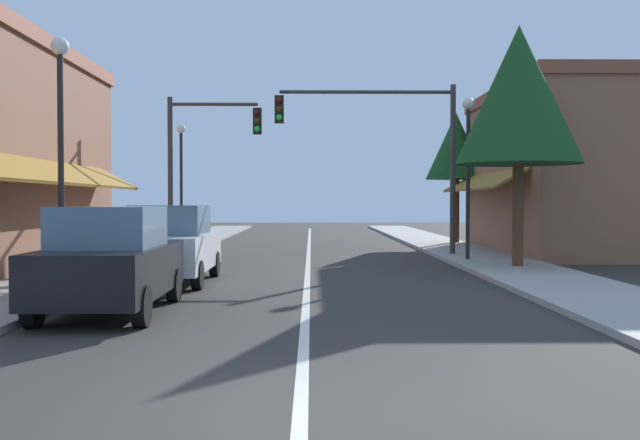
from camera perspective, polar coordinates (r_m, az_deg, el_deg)
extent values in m
plane|color=#33302D|center=(24.12, -0.92, -2.95)|extent=(80.00, 80.00, 0.00)
cube|color=gray|center=(24.75, -13.77, -2.74)|extent=(2.60, 56.00, 0.12)
cube|color=#A39E99|center=(24.71, 11.96, -2.73)|extent=(2.60, 56.00, 0.12)
cube|color=silver|center=(24.12, -0.92, -2.94)|extent=(0.14, 52.00, 0.01)
cube|color=slate|center=(19.34, -21.77, 0.01)|extent=(0.08, 10.64, 1.80)
cube|color=olive|center=(19.14, -20.10, 3.61)|extent=(1.27, 11.76, 0.73)
cube|color=slate|center=(22.36, -18.98, 7.37)|extent=(0.08, 1.10, 1.30)
cube|color=#8E5B42|center=(27.68, 19.05, 3.32)|extent=(5.27, 10.00, 5.58)
cube|color=brown|center=(27.95, 19.11, 9.46)|extent=(5.47, 10.20, 0.40)
cube|color=slate|center=(26.91, 13.86, 0.45)|extent=(0.08, 7.60, 1.80)
cube|color=olive|center=(26.77, 12.61, 3.02)|extent=(1.27, 8.40, 0.73)
cube|color=slate|center=(24.88, 15.18, 6.40)|extent=(0.08, 1.10, 1.30)
cube|color=slate|center=(29.12, 12.80, 5.69)|extent=(0.08, 1.10, 1.30)
cube|color=black|center=(12.46, -16.13, -3.86)|extent=(1.78, 4.12, 0.80)
cube|color=slate|center=(12.32, -16.27, -0.52)|extent=(1.55, 2.02, 0.66)
cylinder|color=black|center=(14.01, -17.86, -4.93)|extent=(0.21, 0.62, 0.62)
cylinder|color=black|center=(13.65, -11.45, -5.06)|extent=(0.21, 0.62, 0.62)
cylinder|color=black|center=(11.46, -21.69, -6.38)|extent=(0.21, 0.62, 0.62)
cylinder|color=black|center=(11.02, -13.89, -6.63)|extent=(0.21, 0.62, 0.62)
cube|color=silver|center=(16.84, -11.60, -2.46)|extent=(1.72, 4.10, 0.80)
cube|color=slate|center=(16.71, -11.67, 0.01)|extent=(1.52, 2.00, 0.66)
cylinder|color=black|center=(18.35, -13.22, -3.40)|extent=(0.20, 0.62, 0.62)
cylinder|color=black|center=(18.08, -8.31, -3.45)|extent=(0.20, 0.62, 0.62)
cylinder|color=black|center=(15.73, -15.36, -4.22)|extent=(0.20, 0.62, 0.62)
cylinder|color=black|center=(15.41, -9.64, -4.31)|extent=(0.20, 0.62, 0.62)
cylinder|color=#333333|center=(24.45, 10.42, 3.81)|extent=(0.18, 0.18, 5.73)
cylinder|color=#333333|center=(24.32, 3.68, 10.03)|extent=(5.75, 0.12, 0.12)
cube|color=black|center=(24.01, -3.23, 8.70)|extent=(0.30, 0.24, 0.90)
sphere|color=#420F0F|center=(23.92, -3.24, 9.40)|extent=(0.20, 0.20, 0.20)
sphere|color=#3D2D0C|center=(23.88, -3.24, 8.74)|extent=(0.20, 0.20, 0.20)
sphere|color=green|center=(23.85, -3.24, 8.07)|extent=(0.20, 0.20, 0.20)
cylinder|color=#333333|center=(25.66, -11.71, 3.41)|extent=(0.18, 0.18, 5.48)
cylinder|color=#333333|center=(25.63, -8.36, 9.01)|extent=(3.04, 0.12, 0.12)
cube|color=black|center=(25.22, -4.95, 7.77)|extent=(0.30, 0.24, 0.90)
sphere|color=#420F0F|center=(25.12, -4.98, 8.44)|extent=(0.20, 0.20, 0.20)
sphere|color=#3D2D0C|center=(25.09, -4.98, 7.80)|extent=(0.20, 0.20, 0.20)
sphere|color=green|center=(25.06, -4.98, 7.17)|extent=(0.20, 0.20, 0.20)
cylinder|color=black|center=(15.19, -19.74, 3.32)|extent=(0.12, 0.12, 4.73)
sphere|color=white|center=(15.49, -19.82, 12.77)|extent=(0.36, 0.36, 0.36)
cylinder|color=black|center=(22.19, 11.58, 2.60)|extent=(0.12, 0.12, 4.61)
sphere|color=white|center=(22.38, 11.61, 8.97)|extent=(0.36, 0.36, 0.36)
cylinder|color=black|center=(29.67, -10.88, 2.30)|extent=(0.12, 0.12, 4.60)
sphere|color=white|center=(29.81, -10.90, 7.07)|extent=(0.36, 0.36, 0.36)
cylinder|color=#4C331E|center=(20.18, 15.34, 0.93)|extent=(0.30, 0.30, 3.37)
cone|color=#19471E|center=(20.38, 15.40, 9.50)|extent=(3.38, 3.38, 3.72)
cylinder|color=#4C331E|center=(31.32, 10.66, 0.97)|extent=(0.30, 0.30, 3.20)
cone|color=#19471E|center=(31.41, 10.68, 5.76)|extent=(2.57, 2.57, 2.82)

